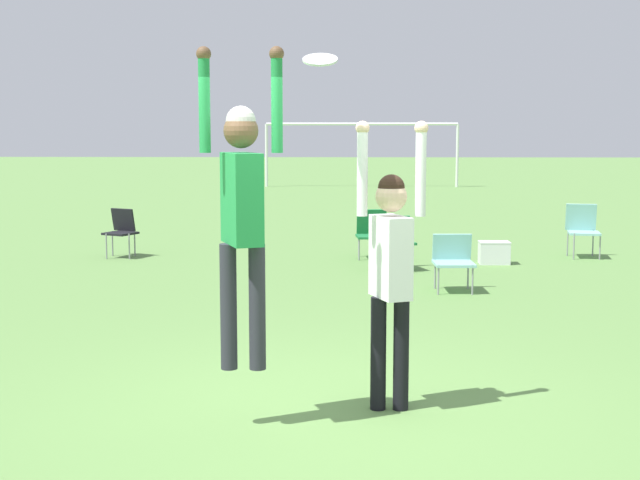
{
  "coord_description": "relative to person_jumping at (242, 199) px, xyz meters",
  "views": [
    {
      "loc": [
        0.2,
        -6.55,
        2.15
      ],
      "look_at": [
        -0.01,
        0.18,
        1.3
      ],
      "focal_mm": 50.0,
      "sensor_mm": 36.0,
      "label": 1
    }
  ],
  "objects": [
    {
      "name": "person_defending",
      "position": [
        1.07,
        0.42,
        -0.48
      ],
      "size": [
        0.54,
        0.43,
        2.2
      ],
      "rotation": [
        0.0,
        0.0,
        -1.2
      ],
      "color": "black",
      "rests_on": "ground_plane"
    },
    {
      "name": "ground_plane",
      "position": [
        0.55,
        0.33,
        -1.65
      ],
      "size": [
        120.0,
        120.0,
        0.0
      ],
      "primitive_type": "plane",
      "color": "#608C47"
    },
    {
      "name": "person_jumping",
      "position": [
        0.0,
        0.0,
        0.0
      ],
      "size": [
        0.61,
        0.5,
        2.28
      ],
      "rotation": [
        0.0,
        0.0,
        1.95
      ],
      "color": "#2D2D38",
      "rests_on": "ground_plane"
    },
    {
      "name": "cooler_box",
      "position": [
        3.08,
        7.88,
        -1.47
      ],
      "size": [
        0.48,
        0.32,
        0.36
      ],
      "color": "white",
      "rests_on": "ground_plane"
    },
    {
      "name": "frisbee",
      "position": [
        0.55,
        0.14,
        0.97
      ],
      "size": [
        0.25,
        0.24,
        0.11
      ],
      "color": "white"
    },
    {
      "name": "camping_chair_5",
      "position": [
        4.68,
        8.7,
        -1.14
      ],
      "size": [
        0.57,
        0.61,
        0.89
      ],
      "rotation": [
        0.0,
        0.0,
        2.99
      ],
      "color": "gray",
      "rests_on": "ground_plane"
    },
    {
      "name": "soccer_goal",
      "position": [
        1.25,
        26.59,
        0.19
      ],
      "size": [
        7.1,
        0.1,
        2.35
      ],
      "color": "white",
      "rests_on": "ground_plane"
    },
    {
      "name": "camping_chair_3",
      "position": [
        2.15,
        5.51,
        -1.21
      ],
      "size": [
        0.54,
        0.57,
        0.75
      ],
      "rotation": [
        0.0,
        0.0,
        3.18
      ],
      "color": "gray",
      "rests_on": "ground_plane"
    },
    {
      "name": "camping_chair_1",
      "position": [
        -3.04,
        8.48,
        -1.17
      ],
      "size": [
        0.6,
        0.65,
        0.8
      ],
      "rotation": [
        0.0,
        0.0,
        2.68
      ],
      "color": "gray",
      "rests_on": "ground_plane"
    },
    {
      "name": "camping_chair_4",
      "position": [
        1.15,
        8.51,
        -1.2
      ],
      "size": [
        0.54,
        0.58,
        0.8
      ],
      "rotation": [
        0.0,
        0.0,
        3.24
      ],
      "color": "gray",
      "rests_on": "ground_plane"
    },
    {
      "name": "camping_chair_0",
      "position": [
        1.44,
        7.3,
        -1.17
      ],
      "size": [
        0.7,
        0.75,
        0.8
      ],
      "rotation": [
        0.0,
        0.0,
        3.49
      ],
      "color": "gray",
      "rests_on": "ground_plane"
    }
  ]
}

